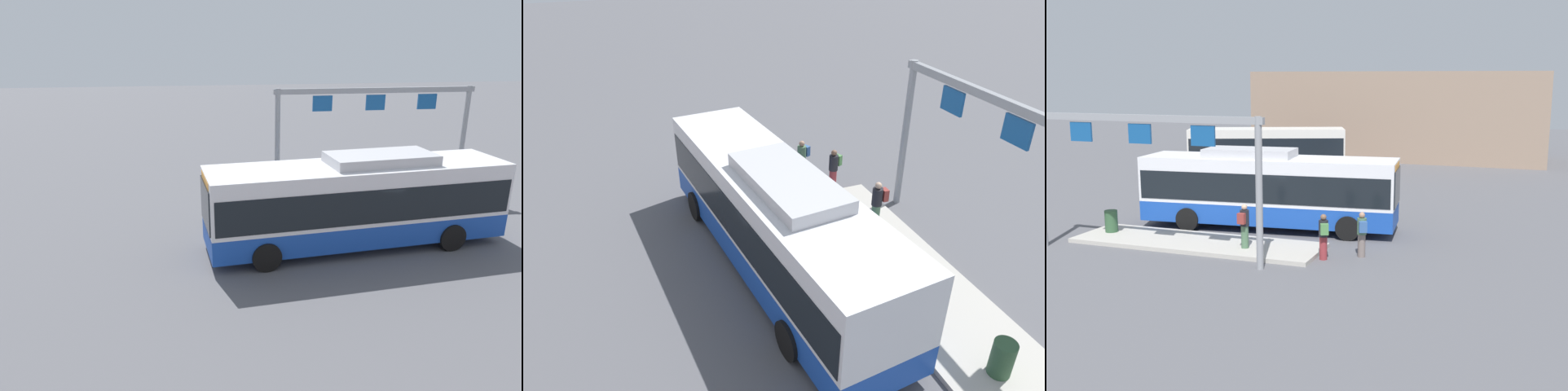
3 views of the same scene
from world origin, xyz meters
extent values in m
plane|color=#56565B|center=(0.00, 0.00, 0.00)|extent=(120.00, 120.00, 0.00)
cube|color=#B2ADA3|center=(-1.62, -3.43, 0.08)|extent=(10.00, 2.80, 0.16)
cube|color=#1947AD|center=(0.00, 0.00, 0.77)|extent=(11.11, 3.58, 0.85)
cube|color=silver|center=(0.00, 0.00, 2.15)|extent=(11.11, 3.58, 1.90)
cube|color=black|center=(0.00, 0.00, 1.95)|extent=(10.90, 3.59, 1.20)
cube|color=black|center=(5.45, 0.55, 2.05)|extent=(0.25, 2.12, 1.50)
cube|color=#B7B7BC|center=(-0.81, -0.08, 3.28)|extent=(3.98, 2.12, 0.36)
cube|color=orange|center=(5.38, 0.54, 2.90)|extent=(0.29, 1.75, 0.28)
cylinder|color=black|center=(3.52, 1.56, 0.50)|extent=(1.02, 0.40, 1.00)
cylinder|color=black|center=(3.76, -0.83, 0.50)|extent=(1.02, 0.40, 1.00)
cylinder|color=black|center=(-3.36, 0.87, 0.50)|extent=(1.02, 0.40, 1.00)
cylinder|color=black|center=(-3.12, -1.52, 0.50)|extent=(1.02, 0.40, 1.00)
cylinder|color=slate|center=(4.87, -2.94, 0.42)|extent=(0.37, 0.37, 0.85)
cylinder|color=#476B4C|center=(4.87, -2.94, 1.15)|extent=(0.45, 0.45, 0.60)
sphere|color=#9E755B|center=(4.87, -2.94, 1.56)|extent=(0.22, 0.22, 0.22)
cube|color=#335993|center=(4.97, -3.18, 1.18)|extent=(0.33, 0.28, 0.40)
cylinder|color=maroon|center=(3.66, -3.72, 0.42)|extent=(0.37, 0.37, 0.85)
cylinder|color=black|center=(3.66, -3.72, 1.15)|extent=(0.45, 0.45, 0.60)
sphere|color=brown|center=(3.66, -3.72, 1.56)|extent=(0.22, 0.22, 0.22)
cube|color=#4C8447|center=(3.77, -3.96, 1.18)|extent=(0.33, 0.28, 0.40)
cylinder|color=#476B4C|center=(0.59, -3.76, 0.58)|extent=(0.29, 0.29, 0.85)
cylinder|color=black|center=(0.59, -3.76, 1.31)|extent=(0.35, 0.35, 0.60)
sphere|color=tan|center=(0.59, -3.76, 1.72)|extent=(0.22, 0.22, 0.22)
cube|color=maroon|center=(0.58, -4.02, 1.34)|extent=(0.28, 0.19, 0.40)
cylinder|color=gray|center=(1.97, -5.53, 2.60)|extent=(0.24, 0.24, 5.20)
cube|color=gray|center=(-2.58, -5.53, 5.05)|extent=(9.50, 0.20, 0.24)
cube|color=#144C8C|center=(-2.58, -5.53, 4.50)|extent=(0.90, 0.08, 0.70)
cube|color=#144C8C|center=(-0.07, -5.53, 4.50)|extent=(0.90, 0.08, 0.70)
cylinder|color=#2D5133|center=(-5.69, -3.29, 0.61)|extent=(0.52, 0.52, 0.90)
camera|label=1|loc=(5.64, 15.64, 7.46)|focal=32.86mm
camera|label=2|loc=(-11.05, 4.00, 9.11)|focal=33.68mm
camera|label=3|loc=(10.29, -24.47, 6.47)|focal=43.25mm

